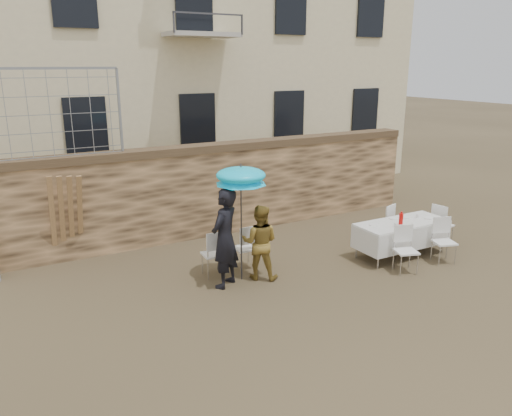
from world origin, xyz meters
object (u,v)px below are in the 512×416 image
table_chair_side (442,224)px  table_chair_back (383,223)px  umbrella (241,179)px  table_chair_front_left (406,250)px  woman_dress (260,242)px  soda_bottle (401,219)px  banquet_table (402,224)px  couple_chair_right (245,247)px  couple_chair_left (213,253)px  table_chair_front_right (444,241)px  man_suit (225,238)px

table_chair_side → table_chair_back: bearing=50.7°
umbrella → table_chair_front_left: 3.67m
umbrella → table_chair_front_left: bearing=-22.8°
woman_dress → soda_bottle: bearing=-152.7°
umbrella → table_chair_side: (5.06, -0.44, -1.55)m
table_chair_side → banquet_table: bearing=85.1°
couple_chair_right → table_chair_side: 4.85m
couple_chair_left → soda_bottle: soda_bottle is taller
woman_dress → couple_chair_left: (-0.75, 0.55, -0.27)m
banquet_table → table_chair_front_right: 0.94m
couple_chair_right → soda_bottle: 3.39m
table_chair_back → table_chair_side: 1.39m
woman_dress → banquet_table: (3.31, -0.44, -0.02)m
woman_dress → table_chair_front_left: size_ratio=1.56×
soda_bottle → woman_dress: bearing=169.3°
couple_chair_right → banquet_table: size_ratio=0.46×
soda_bottle → table_chair_side: soda_bottle is taller
banquet_table → soda_bottle: soda_bottle is taller
man_suit → table_chair_front_left: man_suit is taller
table_chair_front_left → man_suit: bearing=179.6°
couple_chair_right → man_suit: bearing=37.2°
umbrella → banquet_table: bearing=-8.4°
man_suit → soda_bottle: man_suit is taller
banquet_table → table_chair_side: 1.43m
banquet_table → table_chair_front_right: bearing=-56.3°
woman_dress → couple_chair_right: woman_dress is taller
banquet_table → table_chair_front_left: table_chair_front_left is taller
umbrella → couple_chair_left: 1.66m
umbrella → couple_chair_left: (-0.40, 0.45, -1.55)m
table_chair_front_left → couple_chair_right: bearing=166.4°
woman_dress → couple_chair_right: bearing=-46.8°
man_suit → couple_chair_left: size_ratio=2.00×
table_chair_front_right → couple_chair_left: bearing=178.4°
soda_bottle → table_chair_back: bearing=67.2°
table_chair_front_right → couple_chair_right: bearing=175.1°
woman_dress → couple_chair_left: 0.97m
soda_bottle → table_chair_back: (0.40, 0.95, -0.43)m
man_suit → woman_dress: bearing=144.7°
couple_chair_right → table_chair_side: same height
couple_chair_right → woman_dress: bearing=94.2°
table_chair_front_left → table_chair_side: size_ratio=1.00×
table_chair_side → soda_bottle: bearing=89.8°
couple_chair_right → soda_bottle: size_ratio=3.69×
woman_dress → table_chair_front_right: size_ratio=1.56×
soda_bottle → umbrella: bearing=168.7°
soda_bottle → table_chair_front_right: soda_bottle is taller
couple_chair_right → umbrella: bearing=55.3°
soda_bottle → table_chair_side: (1.60, 0.25, -0.43)m
umbrella → table_chair_side: umbrella is taller
woman_dress → couple_chair_left: bearing=1.8°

